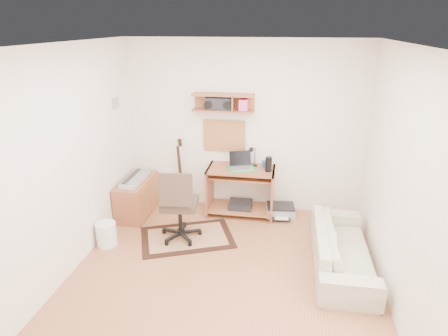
% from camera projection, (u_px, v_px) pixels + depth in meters
% --- Properties ---
extents(floor, '(3.60, 4.00, 0.01)m').
position_uv_depth(floor, '(222.00, 282.00, 4.43)').
color(floor, '#AD6D48').
rests_on(floor, ground).
extents(ceiling, '(3.60, 4.00, 0.01)m').
position_uv_depth(ceiling, '(221.00, 45.00, 3.50)').
color(ceiling, white).
rests_on(ceiling, ground).
extents(back_wall, '(3.60, 0.01, 2.60)m').
position_uv_depth(back_wall, '(244.00, 128.00, 5.81)').
color(back_wall, white).
rests_on(back_wall, ground).
extents(left_wall, '(0.01, 4.00, 2.60)m').
position_uv_depth(left_wall, '(60.00, 167.00, 4.24)').
color(left_wall, white).
rests_on(left_wall, ground).
extents(right_wall, '(0.01, 4.00, 2.60)m').
position_uv_depth(right_wall, '(407.00, 189.00, 3.69)').
color(right_wall, white).
rests_on(right_wall, ground).
extents(wall_shelf, '(0.90, 0.25, 0.26)m').
position_uv_depth(wall_shelf, '(223.00, 103.00, 5.60)').
color(wall_shelf, '#9B5236').
rests_on(wall_shelf, back_wall).
extents(cork_board, '(0.64, 0.03, 0.49)m').
position_uv_depth(cork_board, '(224.00, 136.00, 5.88)').
color(cork_board, tan).
rests_on(cork_board, back_wall).
extents(wall_photo, '(0.02, 0.20, 0.15)m').
position_uv_depth(wall_photo, '(116.00, 103.00, 5.47)').
color(wall_photo, '#4C8CBF').
rests_on(wall_photo, left_wall).
extents(desk, '(1.00, 0.55, 0.75)m').
position_uv_depth(desk, '(241.00, 191.00, 5.88)').
color(desk, '#9B5236').
rests_on(desk, floor).
extents(laptop, '(0.41, 0.41, 0.25)m').
position_uv_depth(laptop, '(242.00, 161.00, 5.69)').
color(laptop, silver).
rests_on(laptop, desk).
extents(speaker, '(0.10, 0.10, 0.22)m').
position_uv_depth(speaker, '(269.00, 164.00, 5.60)').
color(speaker, black).
rests_on(speaker, desk).
extents(desk_lamp, '(0.10, 0.10, 0.31)m').
position_uv_depth(desk_lamp, '(255.00, 156.00, 5.80)').
color(desk_lamp, black).
rests_on(desk_lamp, desk).
extents(pencil_cup, '(0.07, 0.07, 0.11)m').
position_uv_depth(pencil_cup, '(264.00, 164.00, 5.77)').
color(pencil_cup, navy).
rests_on(pencil_cup, desk).
extents(boombox, '(0.38, 0.17, 0.19)m').
position_uv_depth(boombox, '(219.00, 104.00, 5.61)').
color(boombox, black).
rests_on(boombox, wall_shelf).
extents(rug, '(1.46, 1.23, 0.02)m').
position_uv_depth(rug, '(187.00, 237.00, 5.33)').
color(rug, '#C9B086').
rests_on(rug, floor).
extents(task_chair, '(0.59, 0.59, 1.05)m').
position_uv_depth(task_chair, '(180.00, 204.00, 5.15)').
color(task_chair, '#3D2E24').
rests_on(task_chair, floor).
extents(cabinet, '(0.40, 0.90, 0.55)m').
position_uv_depth(cabinet, '(137.00, 197.00, 5.93)').
color(cabinet, '#9B5236').
rests_on(cabinet, floor).
extents(music_keyboard, '(0.23, 0.73, 0.06)m').
position_uv_depth(music_keyboard, '(135.00, 178.00, 5.82)').
color(music_keyboard, '#B2B5BA').
rests_on(music_keyboard, cabinet).
extents(guitar, '(0.30, 0.19, 1.10)m').
position_uv_depth(guitar, '(179.00, 173.00, 6.10)').
color(guitar, '#9D5A30').
rests_on(guitar, floor).
extents(waste_basket, '(0.35, 0.35, 0.32)m').
position_uv_depth(waste_basket, '(106.00, 234.00, 5.11)').
color(waste_basket, white).
rests_on(waste_basket, floor).
extents(printer, '(0.46, 0.37, 0.16)m').
position_uv_depth(printer, '(280.00, 210.00, 5.92)').
color(printer, '#A5A8AA').
rests_on(printer, floor).
extents(sofa, '(0.49, 1.69, 0.66)m').
position_uv_depth(sofa, '(343.00, 242.00, 4.61)').
color(sofa, '#C1B799').
rests_on(sofa, floor).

